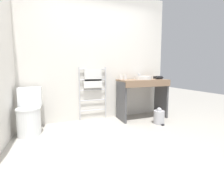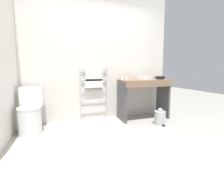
% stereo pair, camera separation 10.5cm
% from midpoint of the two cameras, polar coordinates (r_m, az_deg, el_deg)
% --- Properties ---
extents(ground_plane, '(12.00, 12.00, 0.00)m').
position_cam_midpoint_polar(ground_plane, '(2.11, 6.26, -23.76)').
color(ground_plane, '#A8A399').
extents(wall_back, '(3.25, 0.12, 2.70)m').
position_cam_midpoint_polar(wall_back, '(3.28, -4.64, 11.22)').
color(wall_back, silver).
rests_on(wall_back, ground_plane).
extents(toilet, '(0.36, 0.52, 0.77)m').
position_cam_midpoint_polar(toilet, '(2.88, -27.70, -9.19)').
color(toilet, white).
rests_on(toilet, ground_plane).
extents(towel_radiator, '(0.58, 0.06, 1.12)m').
position_cam_midpoint_polar(towel_radiator, '(3.14, -5.96, 1.32)').
color(towel_radiator, silver).
rests_on(towel_radiator, ground_plane).
extents(vanity_counter, '(1.05, 0.53, 0.85)m').
position_cam_midpoint_polar(vanity_counter, '(3.31, 12.92, -2.17)').
color(vanity_counter, '#84664C').
rests_on(vanity_counter, ground_plane).
extents(sink_basin, '(0.36, 0.36, 0.07)m').
position_cam_midpoint_polar(sink_basin, '(3.34, 13.05, 3.13)').
color(sink_basin, white).
rests_on(sink_basin, vanity_counter).
extents(faucet, '(0.02, 0.10, 0.12)m').
position_cam_midpoint_polar(faucet, '(3.50, 11.49, 3.96)').
color(faucet, silver).
rests_on(faucet, vanity_counter).
extents(cup_near_wall, '(0.07, 0.07, 0.10)m').
position_cam_midpoint_polar(cup_near_wall, '(3.25, 4.80, 3.39)').
color(cup_near_wall, white).
rests_on(cup_near_wall, vanity_counter).
extents(cup_near_edge, '(0.07, 0.07, 0.10)m').
position_cam_midpoint_polar(cup_near_edge, '(3.25, 6.45, 3.40)').
color(cup_near_edge, white).
rests_on(cup_near_edge, vanity_counter).
extents(hair_dryer, '(0.20, 0.17, 0.08)m').
position_cam_midpoint_polar(hair_dryer, '(3.47, 18.87, 3.04)').
color(hair_dryer, black).
rests_on(hair_dryer, vanity_counter).
extents(trash_bin, '(0.21, 0.24, 0.32)m').
position_cam_midpoint_polar(trash_bin, '(3.13, 18.73, -11.21)').
color(trash_bin, '#B7B7BC').
rests_on(trash_bin, ground_plane).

